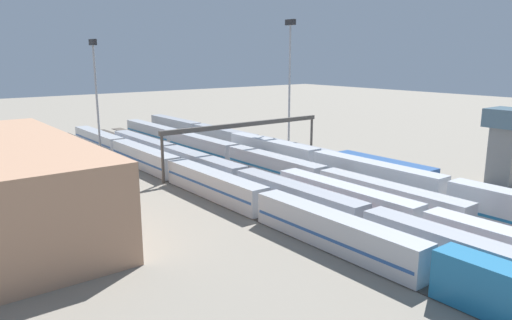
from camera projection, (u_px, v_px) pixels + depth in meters
The scene contains 18 objects.
ground_plane at pixel (267, 175), 84.38m from camera, with size 400.00×400.00×0.00m, color gray.
track_bed_0 at pixel (326, 163), 93.35m from camera, with size 140.00×2.80×0.12m, color #3D3833.
track_bed_1 at pixel (308, 167), 90.36m from camera, with size 140.00×2.80×0.12m, color #4C443D.
track_bed_2 at pixel (288, 171), 87.36m from camera, with size 140.00×2.80×0.12m, color #4C443D.
track_bed_3 at pixel (267, 175), 84.37m from camera, with size 140.00×2.80×0.12m, color #4C443D.
track_bed_4 at pixel (244, 179), 81.37m from camera, with size 140.00×2.80×0.12m, color #3D3833.
track_bed_5 at pixel (220, 184), 78.38m from camera, with size 140.00×2.80×0.12m, color #4C443D.
track_bed_6 at pixel (194, 189), 75.39m from camera, with size 140.00×2.80×0.12m, color #3D3833.
train_on_track_6 at pixel (206, 181), 72.13m from camera, with size 114.80×3.06×4.40m.
train_on_track_4 at pixel (424, 224), 54.16m from camera, with size 47.20×3.06×3.80m.
train_on_track_1 at pixel (251, 143), 103.62m from camera, with size 90.60×3.00×4.40m.
train_on_track_2 at pixel (374, 179), 71.72m from camera, with size 71.40×3.06×5.00m.
train_on_track_3 at pixel (234, 155), 91.86m from camera, with size 95.60×3.06×3.80m.
train_on_track_5 at pixel (243, 180), 73.06m from camera, with size 95.60×3.06×3.80m.
light_mast_0 at pixel (290, 69), 103.61m from camera, with size 2.80×0.70×28.45m.
light_mast_1 at pixel (96, 82), 96.42m from camera, with size 2.80×0.70×24.07m.
signal_gantry at pixel (246, 128), 87.63m from camera, with size 0.70×35.00×8.80m.
control_tower at pixel (506, 140), 77.23m from camera, with size 6.00×6.00×12.48m.
Camera 1 is at (-63.43, 51.72, 20.79)m, focal length 33.21 mm.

